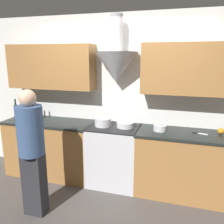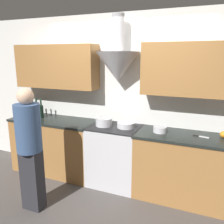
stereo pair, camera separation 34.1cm
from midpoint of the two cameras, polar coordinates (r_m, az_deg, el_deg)
ground_plane at (r=3.68m, az=-3.94°, el=-19.14°), size 12.00×12.00×0.00m
wall_back at (r=3.70m, az=-1.51°, el=5.95°), size 8.40×0.64×2.60m
counter_left at (r=4.20m, az=-16.74°, el=-8.24°), size 1.47×0.62×0.93m
counter_right at (r=3.56m, az=13.80°, el=-12.08°), size 1.30×0.62×0.93m
stove_range at (r=3.73m, az=-2.20°, el=-10.39°), size 0.76×0.60×0.93m
wine_bottle_0 at (r=4.42m, az=-24.19°, el=0.39°), size 0.07×0.07×0.33m
wine_bottle_1 at (r=4.37m, az=-23.00°, el=0.28°), size 0.07×0.07×0.32m
wine_bottle_2 at (r=4.32m, az=-22.18°, el=0.19°), size 0.08×0.08×0.31m
wine_bottle_3 at (r=4.24m, az=-21.23°, el=0.19°), size 0.07×0.07×0.33m
wine_bottle_4 at (r=4.18m, az=-20.15°, el=-0.00°), size 0.07×0.07×0.32m
stock_pot at (r=3.60m, az=-4.90°, el=-2.46°), size 0.25×0.25×0.12m
mixing_bowl at (r=3.53m, az=0.48°, el=-3.08°), size 0.26×0.26×0.08m
orange_fruit at (r=3.49m, az=22.20°, el=-4.28°), size 0.09×0.09×0.09m
saucepan at (r=3.41m, az=8.68°, el=-3.86°), size 0.19×0.19×0.08m
chefs_knife at (r=3.41m, az=17.76°, el=-5.01°), size 0.21×0.06×0.01m
person_foreground_left at (r=3.11m, az=-21.83°, el=-8.09°), size 0.31×0.31×1.60m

